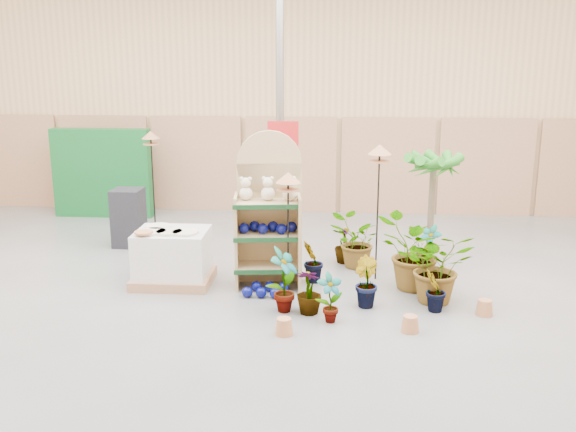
# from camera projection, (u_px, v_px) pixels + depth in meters

# --- Properties ---
(room) EXTENTS (15.20, 12.10, 4.70)m
(room) POSITION_uv_depth(u_px,v_px,m) (261.00, 136.00, 8.29)
(room) COLOR #5F5F5F
(room) RESTS_ON ground
(display_shelf) EXTENTS (0.98, 0.68, 2.21)m
(display_shelf) POSITION_uv_depth(u_px,v_px,m) (269.00, 216.00, 9.10)
(display_shelf) COLOR tan
(display_shelf) RESTS_ON ground
(teddy_bears) EXTENTS (0.81, 0.21, 0.34)m
(teddy_bears) POSITION_uv_depth(u_px,v_px,m) (269.00, 190.00, 8.91)
(teddy_bears) COLOR beige
(teddy_bears) RESTS_ON display_shelf
(gazing_balls_shelf) EXTENTS (0.81, 0.28, 0.15)m
(gazing_balls_shelf) POSITION_uv_depth(u_px,v_px,m) (268.00, 228.00, 9.02)
(gazing_balls_shelf) COLOR #070B5C
(gazing_balls_shelf) RESTS_ON display_shelf
(gazing_balls_floor) EXTENTS (0.63, 0.39, 0.15)m
(gazing_balls_floor) POSITION_uv_depth(u_px,v_px,m) (266.00, 290.00, 8.86)
(gazing_balls_floor) COLOR #070B5C
(gazing_balls_floor) RESTS_ON ground
(pallet_stack) EXTENTS (1.12, 0.94, 0.82)m
(pallet_stack) POSITION_uv_depth(u_px,v_px,m) (173.00, 257.00, 9.26)
(pallet_stack) COLOR #A17152
(pallet_stack) RESTS_ON ground
(charcoal_planters) EXTENTS (0.50, 0.50, 1.00)m
(charcoal_planters) POSITION_uv_depth(u_px,v_px,m) (129.00, 218.00, 11.08)
(charcoal_planters) COLOR black
(charcoal_planters) RESTS_ON ground
(trellis_stock) EXTENTS (2.00, 0.30, 1.80)m
(trellis_stock) POSITION_uv_depth(u_px,v_px,m) (102.00, 173.00, 13.05)
(trellis_stock) COLOR #0E5521
(trellis_stock) RESTS_ON ground
(offer_sign) EXTENTS (0.50, 0.08, 2.20)m
(offer_sign) POSITION_uv_depth(u_px,v_px,m) (283.00, 160.00, 10.43)
(offer_sign) COLOR gray
(offer_sign) RESTS_ON ground
(bird_table_front) EXTENTS (0.34, 0.34, 1.71)m
(bird_table_front) POSITION_uv_depth(u_px,v_px,m) (288.00, 182.00, 8.58)
(bird_table_front) COLOR black
(bird_table_front) RESTS_ON ground
(bird_table_right) EXTENTS (0.34, 0.34, 2.00)m
(bird_table_right) POSITION_uv_depth(u_px,v_px,m) (380.00, 154.00, 9.07)
(bird_table_right) COLOR black
(bird_table_right) RESTS_ON ground
(bird_table_back) EXTENTS (0.34, 0.34, 1.87)m
(bird_table_back) POSITION_uv_depth(u_px,v_px,m) (151.00, 138.00, 11.86)
(bird_table_back) COLOR black
(bird_table_back) RESTS_ON ground
(palm) EXTENTS (0.70, 0.70, 1.86)m
(palm) POSITION_uv_depth(u_px,v_px,m) (434.00, 163.00, 9.93)
(palm) COLOR brown
(palm) RESTS_ON ground
(potted_plant_0) EXTENTS (0.48, 0.55, 0.86)m
(potted_plant_0) POSITION_uv_depth(u_px,v_px,m) (284.00, 280.00, 8.19)
(potted_plant_0) COLOR #267A1D
(potted_plant_0) RESTS_ON ground
(potted_plant_1) EXTENTS (0.43, 0.46, 0.66)m
(potted_plant_1) POSITION_uv_depth(u_px,v_px,m) (365.00, 282.00, 8.41)
(potted_plant_1) COLOR #267A1D
(potted_plant_1) RESTS_ON ground
(potted_plant_2) EXTENTS (1.28, 1.27, 1.07)m
(potted_plant_2) POSITION_uv_depth(u_px,v_px,m) (414.00, 253.00, 8.94)
(potted_plant_2) COLOR #267A1D
(potted_plant_2) RESTS_ON ground
(potted_plant_4) EXTENTS (0.44, 0.43, 0.70)m
(potted_plant_4) POSITION_uv_depth(u_px,v_px,m) (430.00, 247.00, 9.87)
(potted_plant_4) COLOR #267A1D
(potted_plant_4) RESTS_ON ground
(potted_plant_5) EXTENTS (0.35, 0.40, 0.65)m
(potted_plant_5) POSITION_uv_depth(u_px,v_px,m) (313.00, 262.00, 9.27)
(potted_plant_5) COLOR #267A1D
(potted_plant_5) RESTS_ON ground
(potted_plant_6) EXTENTS (0.89, 0.82, 0.84)m
(potted_plant_6) POSITION_uv_depth(u_px,v_px,m) (355.00, 242.00, 9.92)
(potted_plant_6) COLOR #267A1D
(potted_plant_6) RESTS_ON ground
(potted_plant_7) EXTENTS (0.38, 0.38, 0.59)m
(potted_plant_7) POSITION_uv_depth(u_px,v_px,m) (309.00, 291.00, 8.18)
(potted_plant_7) COLOR #267A1D
(potted_plant_7) RESTS_ON ground
(potted_plant_8) EXTENTS (0.40, 0.35, 0.63)m
(potted_plant_8) POSITION_uv_depth(u_px,v_px,m) (330.00, 298.00, 7.89)
(potted_plant_8) COLOR #267A1D
(potted_plant_8) RESTS_ON ground
(potted_plant_9) EXTENTS (0.36, 0.40, 0.59)m
(potted_plant_9) POSITION_uv_depth(u_px,v_px,m) (435.00, 291.00, 8.21)
(potted_plant_9) COLOR #267A1D
(potted_plant_9) RESTS_ON ground
(potted_plant_10) EXTENTS (0.99, 0.89, 0.99)m
(potted_plant_10) POSITION_uv_depth(u_px,v_px,m) (438.00, 266.00, 8.53)
(potted_plant_10) COLOR #267A1D
(potted_plant_10) RESTS_ON ground
(potted_plant_11) EXTENTS (0.43, 0.43, 0.60)m
(potted_plant_11) POSITION_uv_depth(u_px,v_px,m) (345.00, 244.00, 10.20)
(potted_plant_11) COLOR #267A1D
(potted_plant_11) RESTS_ON ground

